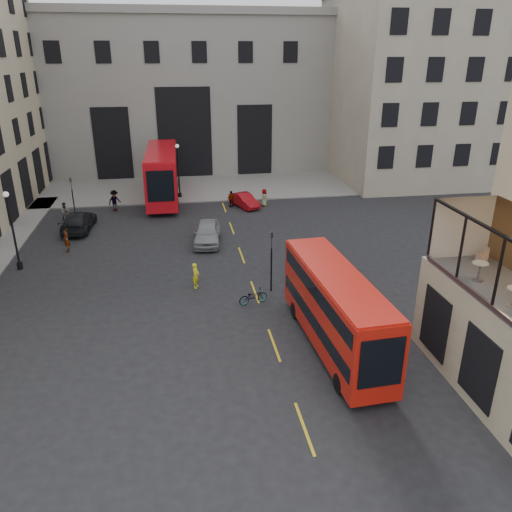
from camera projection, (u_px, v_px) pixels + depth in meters
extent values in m
plane|color=black|center=(354.00, 422.00, 19.58)|extent=(140.00, 140.00, 0.00)
cube|color=black|center=(479.00, 368.00, 19.57)|extent=(0.08, 9.20, 3.00)
cube|color=beige|center=(462.00, 227.00, 22.83)|extent=(3.00, 0.04, 2.90)
cube|color=slate|center=(492.00, 307.00, 18.55)|extent=(0.12, 10.00, 0.18)
cube|color=black|center=(506.00, 237.00, 17.51)|extent=(0.12, 10.00, 0.10)
cube|color=gray|center=(182.00, 93.00, 59.26)|extent=(34.00, 10.00, 18.00)
cube|color=gray|center=(177.00, 13.00, 56.00)|extent=(35.00, 10.60, 0.80)
cube|color=black|center=(185.00, 133.00, 56.17)|extent=(6.00, 0.12, 10.00)
cube|color=black|center=(113.00, 144.00, 55.35)|extent=(4.00, 0.12, 8.00)
cube|color=black|center=(255.00, 141.00, 57.75)|extent=(4.00, 0.12, 8.00)
cube|color=#AAA189|center=(410.00, 86.00, 55.32)|extent=(16.00, 18.00, 20.00)
cube|color=slate|center=(179.00, 188.00, 53.37)|extent=(40.00, 12.00, 0.12)
cylinder|color=black|center=(271.00, 270.00, 29.86)|extent=(0.10, 0.10, 2.80)
imported|color=black|center=(272.00, 240.00, 29.14)|extent=(0.16, 0.20, 1.00)
cylinder|color=black|center=(74.00, 206.00, 42.38)|extent=(0.10, 0.10, 2.80)
imported|color=black|center=(71.00, 184.00, 41.66)|extent=(0.16, 0.20, 1.00)
cylinder|color=black|center=(14.00, 234.00, 32.53)|extent=(0.14, 0.14, 5.00)
cylinder|color=black|center=(20.00, 265.00, 33.38)|extent=(0.36, 0.36, 0.50)
sphere|color=silver|center=(6.00, 194.00, 31.52)|extent=(0.36, 0.36, 0.36)
cylinder|color=black|center=(179.00, 173.00, 48.79)|extent=(0.14, 0.14, 5.00)
cylinder|color=black|center=(180.00, 196.00, 49.64)|extent=(0.36, 0.36, 0.50)
sphere|color=silver|center=(177.00, 146.00, 47.78)|extent=(0.36, 0.36, 0.36)
cube|color=red|center=(335.00, 309.00, 23.85)|extent=(2.77, 10.00, 3.51)
cube|color=black|center=(335.00, 318.00, 24.04)|extent=(2.78, 9.46, 0.72)
cube|color=black|center=(337.00, 288.00, 23.44)|extent=(2.78, 9.46, 0.72)
cube|color=red|center=(338.00, 275.00, 23.18)|extent=(2.67, 9.80, 0.11)
cylinder|color=black|center=(295.00, 310.00, 27.15)|extent=(0.30, 0.91, 0.90)
cylinder|color=black|center=(330.00, 307.00, 27.54)|extent=(0.30, 0.91, 0.90)
cylinder|color=black|center=(340.00, 384.00, 21.15)|extent=(0.30, 0.91, 0.90)
cylinder|color=black|center=(383.00, 377.00, 21.55)|extent=(0.30, 0.91, 0.90)
cube|color=red|center=(162.00, 173.00, 48.21)|extent=(2.94, 12.33, 4.36)
cube|color=black|center=(163.00, 180.00, 48.44)|extent=(2.98, 11.66, 0.89)
cube|color=black|center=(161.00, 160.00, 47.70)|extent=(2.98, 11.66, 0.89)
cube|color=red|center=(161.00, 150.00, 47.37)|extent=(2.83, 12.08, 0.13)
cylinder|color=black|center=(152.00, 185.00, 52.41)|extent=(0.33, 1.12, 1.12)
cylinder|color=black|center=(177.00, 184.00, 52.77)|extent=(0.33, 1.12, 1.12)
cylinder|color=black|center=(149.00, 207.00, 44.88)|extent=(0.33, 1.12, 1.12)
cylinder|color=black|center=(177.00, 206.00, 45.23)|extent=(0.33, 1.12, 1.12)
imported|color=gray|center=(207.00, 233.00, 37.74)|extent=(2.50, 4.96, 1.62)
imported|color=maroon|center=(244.00, 200.00, 46.66)|extent=(2.67, 4.08, 1.27)
imported|color=black|center=(78.00, 221.00, 40.50)|extent=(2.42, 5.36, 1.52)
imported|color=gray|center=(253.00, 296.00, 28.71)|extent=(1.82, 1.02, 0.91)
imported|color=yellow|center=(196.00, 275.00, 30.56)|extent=(0.58, 0.69, 1.60)
imported|color=gray|center=(65.00, 211.00, 42.90)|extent=(0.86, 0.73, 1.57)
imported|color=gray|center=(115.00, 201.00, 45.34)|extent=(1.43, 1.33, 1.93)
imported|color=gray|center=(231.00, 199.00, 46.57)|extent=(0.98, 0.71, 1.54)
imported|color=gray|center=(264.00, 198.00, 46.88)|extent=(0.78, 0.93, 1.63)
imported|color=gray|center=(66.00, 240.00, 36.04)|extent=(0.59, 0.74, 1.77)
cylinder|color=slate|center=(512.00, 306.00, 18.81)|extent=(0.44, 0.44, 0.03)
cylinder|color=beige|center=(481.00, 263.00, 20.65)|extent=(0.64, 0.64, 0.04)
cylinder|color=slate|center=(479.00, 272.00, 20.80)|extent=(0.09, 0.09, 0.75)
cylinder|color=slate|center=(478.00, 280.00, 20.94)|extent=(0.47, 0.47, 0.03)
cube|color=tan|center=(482.00, 259.00, 22.63)|extent=(0.39, 0.39, 0.41)
cube|color=tan|center=(486.00, 250.00, 22.51)|extent=(0.04, 0.38, 0.36)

